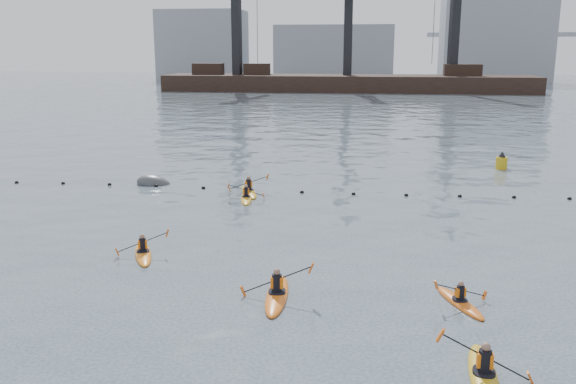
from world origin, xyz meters
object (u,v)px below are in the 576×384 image
object	(u,v)px
kayaker_0	(277,294)
mooring_buoy	(154,184)
kayaker_5	(249,191)
nav_buoy	(501,163)
kayaker_2	(143,253)
kayaker_3	(246,198)
kayaker_1	(484,375)
kayaker_4	(460,301)

from	to	relation	value
kayaker_0	mooring_buoy	distance (m)	19.36
mooring_buoy	kayaker_5	bearing A→B (deg)	-13.48
kayaker_5	mooring_buoy	world-z (taller)	kayaker_5
nav_buoy	kayaker_5	bearing A→B (deg)	-149.44
kayaker_2	mooring_buoy	xyz separation A→B (m)	(-4.19, 12.90, -0.10)
kayaker_2	kayaker_5	xyz separation A→B (m)	(2.11, 11.39, 0.01)
kayaker_0	kayaker_2	distance (m)	7.02
kayaker_0	kayaker_3	xyz separation A→B (m)	(-3.79, 13.34, -0.02)
kayaker_0	kayaker_5	world-z (taller)	kayaker_0
kayaker_1	kayaker_0	bearing A→B (deg)	146.75
kayaker_0	kayaker_4	bearing A→B (deg)	-1.02
kayaker_0	kayaker_4	world-z (taller)	kayaker_0
kayaker_3	nav_buoy	world-z (taller)	nav_buoy
kayaker_3	mooring_buoy	world-z (taller)	kayaker_3
kayaker_4	kayaker_5	distance (m)	17.77
kayaker_4	nav_buoy	bearing A→B (deg)	-126.50
kayaker_1	kayaker_5	world-z (taller)	kayaker_1
kayaker_5	nav_buoy	size ratio (longest dim) A/B	2.51
kayaker_0	kayaker_2	xyz separation A→B (m)	(-6.07, 3.52, -0.01)
kayaker_3	kayaker_5	xyz separation A→B (m)	(-0.17, 1.56, 0.02)
kayaker_4	mooring_buoy	size ratio (longest dim) A/B	1.32
kayaker_2	mooring_buoy	size ratio (longest dim) A/B	1.47
kayaker_0	nav_buoy	bearing A→B (deg)	60.37
kayaker_2	nav_buoy	distance (m)	27.70
kayaker_2	nav_buoy	size ratio (longest dim) A/B	2.22
kayaker_4	mooring_buoy	bearing A→B (deg)	-67.18
kayaker_4	mooring_buoy	distance (m)	22.99
kayaker_0	kayaker_2	world-z (taller)	kayaker_0
mooring_buoy	kayaker_1	bearing A→B (deg)	-52.06
kayaker_0	kayaker_4	distance (m)	6.07
mooring_buoy	nav_buoy	distance (m)	23.77
kayaker_3	kayaker_4	world-z (taller)	kayaker_3
kayaker_5	kayaker_2	bearing A→B (deg)	-120.60
kayaker_2	kayaker_4	xyz separation A→B (m)	(12.14, -3.29, -0.01)
kayaker_5	mooring_buoy	distance (m)	6.48
kayaker_0	kayaker_5	xyz separation A→B (m)	(-3.96, 14.91, -0.00)
kayaker_3	kayaker_2	bearing A→B (deg)	-114.07
kayaker_2	kayaker_5	bearing A→B (deg)	55.82
kayaker_1	kayaker_5	bearing A→B (deg)	120.62
kayaker_2	kayaker_5	distance (m)	11.58
kayaker_0	kayaker_3	bearing A→B (deg)	102.65
kayaker_1	mooring_buoy	xyz separation A→B (m)	(-16.29, 20.90, -0.11)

